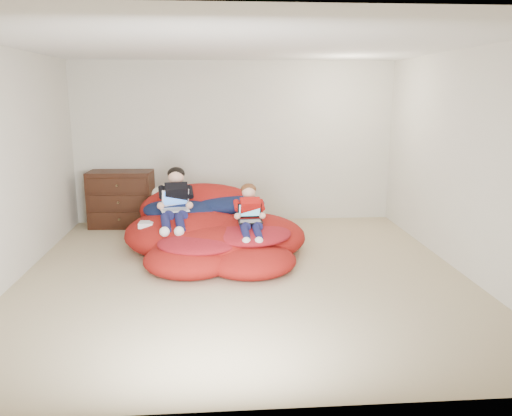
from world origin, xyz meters
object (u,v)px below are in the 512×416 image
(older_boy, at_px, (175,199))
(laptop_white, at_px, (175,205))
(younger_boy, at_px, (250,212))
(beanbag_pile, at_px, (212,233))
(dresser, at_px, (121,199))
(laptop_black, at_px, (250,217))

(older_boy, height_order, laptop_white, older_boy)
(younger_boy, bearing_deg, beanbag_pile, 148.74)
(beanbag_pile, height_order, older_boy, older_boy)
(dresser, xyz_separation_m, older_boy, (0.93, -1.29, 0.26))
(dresser, height_order, beanbag_pile, dresser)
(dresser, relative_size, older_boy, 0.94)
(older_boy, bearing_deg, laptop_black, -24.59)
(younger_boy, height_order, laptop_white, younger_boy)
(laptop_white, bearing_deg, beanbag_pile, -5.51)
(younger_boy, xyz_separation_m, laptop_black, (-0.00, -0.05, -0.05))
(laptop_white, xyz_separation_m, laptop_black, (0.94, -0.38, -0.08))
(dresser, distance_m, beanbag_pile, 1.98)
(beanbag_pile, height_order, younger_boy, younger_boy)
(older_boy, height_order, laptop_black, older_boy)
(laptop_black, bearing_deg, laptop_white, 158.13)
(older_boy, distance_m, laptop_black, 1.04)
(laptop_black, bearing_deg, beanbag_pile, 144.68)
(beanbag_pile, xyz_separation_m, laptop_white, (-0.47, 0.05, 0.37))
(laptop_black, bearing_deg, older_boy, 155.41)
(older_boy, bearing_deg, dresser, 125.95)
(dresser, xyz_separation_m, laptop_black, (1.87, -1.71, 0.11))
(dresser, xyz_separation_m, beanbag_pile, (1.40, -1.38, -0.17))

